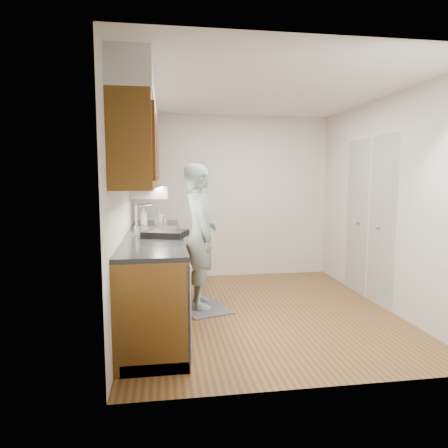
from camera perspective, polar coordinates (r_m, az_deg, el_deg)
name	(u,v)px	position (r m, az deg, el deg)	size (l,w,h in m)	color
floor	(260,311)	(4.80, 5.11, -12.22)	(3.50, 3.50, 0.00)	brown
ceiling	(262,91)	(4.64, 5.44, 18.44)	(3.50, 3.50, 0.00)	white
wall_left	(125,205)	(4.44, -13.91, 2.59)	(0.02, 3.50, 2.50)	silver
wall_right	(383,203)	(5.12, 21.81, 2.82)	(0.02, 3.50, 2.50)	silver
wall_back	(234,197)	(6.26, 1.42, 3.89)	(3.00, 0.02, 2.50)	silver
counter	(155,273)	(4.53, -9.83, -6.97)	(0.64, 2.80, 1.30)	brown
upper_cabinets	(140,140)	(4.48, -11.91, 11.63)	(0.47, 2.80, 1.21)	brown
closet_door	(369,219)	(5.39, 19.99, 0.66)	(0.02, 1.22, 2.05)	silver
floor_mat	(201,306)	(4.93, -3.36, -11.59)	(0.50, 0.85, 0.02)	slate
person	(200,226)	(4.72, -3.44, -0.34)	(0.68, 0.45, 1.92)	#87A1A4
soap_bottle_a	(144,216)	(5.12, -11.42, 1.13)	(0.10, 0.10, 0.26)	silver
soap_bottle_b	(159,217)	(5.23, -9.24, 1.00)	(0.09, 0.09, 0.21)	silver
steel_can	(165,222)	(5.10, -8.40, 0.31)	(0.06, 0.06, 0.11)	#A5A5AA
dish_rack	(166,234)	(4.16, -8.35, -1.39)	(0.41, 0.35, 0.07)	black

